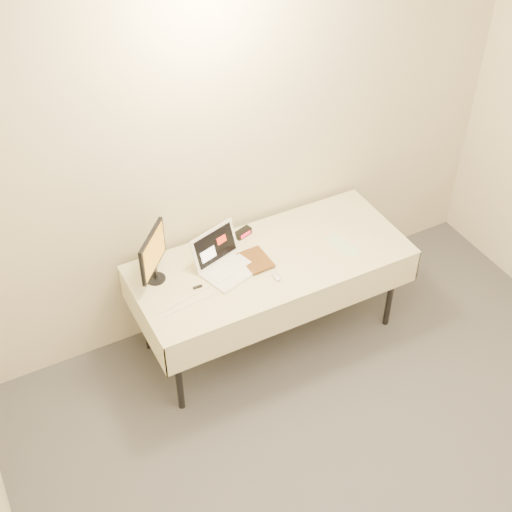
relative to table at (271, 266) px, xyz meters
name	(u,v)px	position (x,y,z in m)	size (l,w,h in m)	color
back_wall	(239,147)	(0.00, 0.45, 0.67)	(4.00, 0.10, 2.70)	beige
table	(271,266)	(0.00, 0.00, 0.00)	(1.86, 0.81, 0.74)	black
laptop	(225,261)	(-0.31, 0.07, 0.12)	(0.44, 0.41, 0.24)	white
monitor	(153,254)	(-0.75, 0.17, 0.28)	(0.26, 0.28, 0.37)	black
book	(244,253)	(-0.19, 0.02, 0.18)	(0.18, 0.02, 0.24)	#8E5419
alarm_clock	(243,233)	(-0.05, 0.30, 0.09)	(0.13, 0.09, 0.05)	black
clicker	(276,276)	(-0.06, -0.17, 0.07)	(0.05, 0.10, 0.02)	silver
paper_form	(343,245)	(0.50, -0.10, 0.06)	(0.10, 0.26, 0.00)	#AFD9AC
usb_dongle	(198,287)	(-0.54, -0.03, 0.07)	(0.06, 0.02, 0.01)	black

